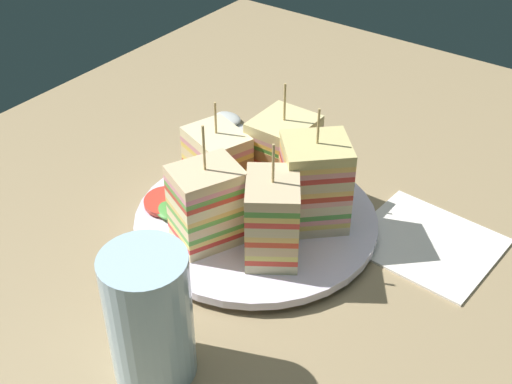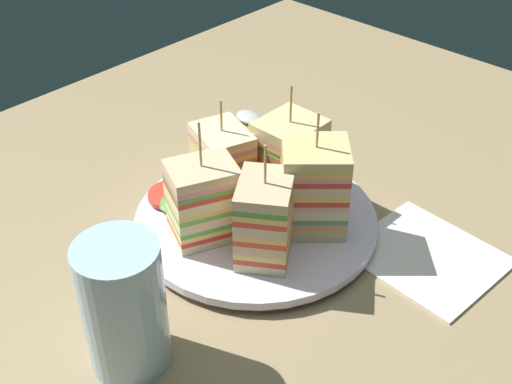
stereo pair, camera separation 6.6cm
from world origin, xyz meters
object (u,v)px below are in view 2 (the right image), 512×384
at_px(sandwich_wedge_2, 265,219).
at_px(sandwich_wedge_4, 289,157).
at_px(sandwich_wedge_0, 223,162).
at_px(spoon, 258,123).
at_px(napkin, 427,256).
at_px(plate, 256,221).
at_px(sandwich_wedge_3, 314,187).
at_px(drinking_glass, 125,314).
at_px(sandwich_wedge_1, 204,201).

height_order(sandwich_wedge_2, sandwich_wedge_4, sandwich_wedge_4).
bearing_deg(sandwich_wedge_0, sandwich_wedge_4, 62.57).
height_order(sandwich_wedge_2, spoon, sandwich_wedge_2).
height_order(sandwich_wedge_4, napkin, sandwich_wedge_4).
bearing_deg(plate, sandwich_wedge_3, -60.10).
xyz_separation_m(plate, sandwich_wedge_0, (0.01, 0.06, 0.04)).
xyz_separation_m(sandwich_wedge_2, sandwich_wedge_3, (0.06, -0.00, 0.00)).
distance_m(sandwich_wedge_2, napkin, 0.16).
relative_size(sandwich_wedge_2, sandwich_wedge_3, 0.95).
xyz_separation_m(sandwich_wedge_0, spoon, (0.14, 0.08, -0.05)).
xyz_separation_m(plate, spoon, (0.15, 0.14, -0.01)).
bearing_deg(spoon, sandwich_wedge_4, 150.83).
height_order(spoon, drinking_glass, drinking_glass).
distance_m(sandwich_wedge_0, sandwich_wedge_1, 0.07).
bearing_deg(sandwich_wedge_2, sandwich_wedge_0, 31.81).
bearing_deg(drinking_glass, napkin, -22.22).
relative_size(sandwich_wedge_1, drinking_glass, 1.07).
relative_size(sandwich_wedge_0, napkin, 0.82).
bearing_deg(spoon, sandwich_wedge_1, 127.35).
relative_size(spoon, drinking_glass, 1.24).
bearing_deg(napkin, sandwich_wedge_0, 108.93).
xyz_separation_m(sandwich_wedge_0, sandwich_wedge_2, (-0.04, -0.10, 0.00)).
bearing_deg(sandwich_wedge_4, drinking_glass, 10.53).
distance_m(sandwich_wedge_3, napkin, 0.13).
bearing_deg(sandwich_wedge_2, drinking_glass, 144.53).
bearing_deg(sandwich_wedge_2, sandwich_wedge_1, 72.79).
distance_m(sandwich_wedge_0, napkin, 0.22).
xyz_separation_m(spoon, drinking_glass, (-0.34, -0.18, 0.05)).
distance_m(sandwich_wedge_2, sandwich_wedge_3, 0.06).
bearing_deg(sandwich_wedge_4, spoon, -125.81).
xyz_separation_m(sandwich_wedge_0, drinking_glass, (-0.20, -0.09, -0.00)).
bearing_deg(plate, sandwich_wedge_1, 162.37).
relative_size(sandwich_wedge_1, sandwich_wedge_2, 1.05).
bearing_deg(sandwich_wedge_4, sandwich_wedge_0, -46.60).
height_order(sandwich_wedge_0, sandwich_wedge_4, sandwich_wedge_4).
bearing_deg(sandwich_wedge_4, sandwich_wedge_3, 63.20).
bearing_deg(sandwich_wedge_4, sandwich_wedge_1, -5.64).
bearing_deg(sandwich_wedge_2, plate, 17.22).
height_order(sandwich_wedge_0, sandwich_wedge_2, sandwich_wedge_2).
bearing_deg(sandwich_wedge_0, spoon, 139.62).
bearing_deg(sandwich_wedge_4, sandwich_wedge_2, 28.81).
relative_size(napkin, drinking_glass, 1.12).
height_order(plate, sandwich_wedge_0, sandwich_wedge_0).
bearing_deg(sandwich_wedge_3, napkin, 163.80).
distance_m(plate, sandwich_wedge_4, 0.07).
bearing_deg(sandwich_wedge_2, sandwich_wedge_4, -5.11).
height_order(sandwich_wedge_2, sandwich_wedge_3, sandwich_wedge_3).
xyz_separation_m(sandwich_wedge_2, napkin, (0.11, -0.11, -0.05)).
distance_m(sandwich_wedge_1, sandwich_wedge_3, 0.10).
xyz_separation_m(sandwich_wedge_1, napkin, (0.13, -0.17, -0.05)).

